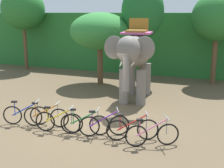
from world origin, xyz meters
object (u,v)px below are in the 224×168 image
Objects in this scene: bike_orange at (46,116)px; bike_pink at (152,134)px; tree_far_right at (217,17)px; bike_green at (85,124)px; tree_center at (23,9)px; tree_far_left at (143,12)px; elephant at (135,54)px; bike_red at (132,129)px; tree_center_right at (100,31)px; bike_purple at (104,125)px; bike_yellow at (59,121)px; bike_blue at (26,115)px.

bike_orange is 3.99m from bike_pink.
bike_green is (-3.54, -9.55, -3.39)m from tree_far_right.
tree_center is at bearing 134.82° from bike_green.
tree_far_left is 3.99m from elephant.
tree_far_left reaches higher than bike_orange.
bike_red is at bearing 4.30° from bike_green.
tree_center_right reaches higher than bike_purple.
tree_center is 9.23m from tree_far_left.
tree_center_right is 7.93m from bike_yellow.
bike_blue is at bearing -53.48° from tree_center.
bike_blue is at bearing -122.15° from elephant.
bike_purple is 0.98× the size of bike_red.
elephant is 2.73× the size of bike_purple.
bike_yellow is (1.62, -7.30, -2.63)m from tree_center_right.
elephant is 5.12m from bike_orange.
bike_purple is at bearing 179.79° from bike_red.
bike_orange is at bearing -118.87° from tree_far_right.
bike_orange is (-5.18, -9.39, -3.39)m from tree_far_right.
tree_far_right reaches higher than elephant.
tree_far_left reaches higher than bike_blue.
bike_pink is at bearing 1.14° from bike_yellow.
tree_center is 12.97m from tree_far_right.
tree_center is 7.35m from tree_center_right.
bike_blue is at bearing 178.50° from bike_pink.
bike_yellow is at bearing -178.86° from bike_pink.
tree_center_right is 8.18m from bike_purple.
bike_pink is (-1.20, -9.61, -3.39)m from tree_far_right.
tree_center is 3.62× the size of bike_red.
bike_green is at bearing -94.43° from elephant.
tree_far_left reaches higher than tree_center_right.
bike_orange is at bearing -50.15° from tree_center.
bike_purple is at bearing -0.72° from bike_orange.
tree_far_left is at bearing 104.02° from bike_red.
elephant is at bearing 65.46° from bike_orange.
tree_center is at bearing 140.95° from bike_pink.
elephant is 5.31m from bike_pink.
elephant is at bearing -122.33° from tree_far_right.
bike_purple is (2.30, -0.03, 0.00)m from bike_orange.
bike_red is (11.06, -9.35, -3.86)m from tree_center.
tree_far_left is 3.34× the size of bike_orange.
tree_center is 1.01× the size of tree_far_left.
elephant is at bearing 113.57° from bike_pink.
bike_blue is at bearing -122.25° from tree_far_right.
tree_far_right is at bearing 21.30° from tree_center_right.
bike_orange is at bearing -82.60° from tree_center_right.
tree_far_left is 3.35× the size of bike_green.
bike_red and bike_pink have the same top height.
bike_blue is at bearing -89.16° from tree_center_right.
tree_far_right is at bearing 22.34° from tree_far_left.
bike_blue is 1.53m from bike_yellow.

